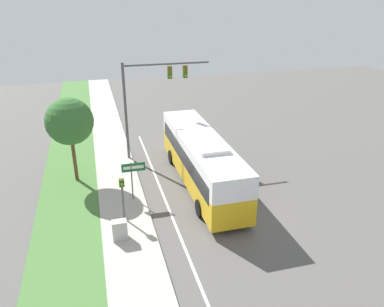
{
  "coord_description": "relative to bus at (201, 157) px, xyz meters",
  "views": [
    {
      "loc": [
        -7.33,
        -16.67,
        11.86
      ],
      "look_at": [
        -1.17,
        5.86,
        1.84
      ],
      "focal_mm": 35.0,
      "sensor_mm": 36.0,
      "label": 1
    }
  ],
  "objects": [
    {
      "name": "ground_plane",
      "position": [
        0.83,
        -4.85,
        -1.95
      ],
      "size": [
        80.0,
        80.0,
        0.0
      ],
      "primitive_type": "plane",
      "color": "#565451"
    },
    {
      "name": "sidewalk",
      "position": [
        -5.37,
        -4.85,
        -1.89
      ],
      "size": [
        2.8,
        80.0,
        0.12
      ],
      "color": "#ADA89E",
      "rests_on": "ground_plane"
    },
    {
      "name": "grass_verge",
      "position": [
        -8.57,
        -4.85,
        -1.9
      ],
      "size": [
        3.6,
        80.0,
        0.1
      ],
      "color": "#477538",
      "rests_on": "ground_plane"
    },
    {
      "name": "lane_divider_near",
      "position": [
        -2.77,
        -4.85,
        -1.95
      ],
      "size": [
        0.14,
        30.0,
        0.01
      ],
      "color": "silver",
      "rests_on": "ground_plane"
    },
    {
      "name": "bus",
      "position": [
        0.0,
        0.0,
        0.0
      ],
      "size": [
        2.69,
        12.27,
        3.58
      ],
      "color": "gold",
      "rests_on": "ground_plane"
    },
    {
      "name": "signal_gantry",
      "position": [
        -2.4,
        5.4,
        3.3
      ],
      "size": [
        6.44,
        0.41,
        7.41
      ],
      "color": "#4C4C51",
      "rests_on": "ground_plane"
    },
    {
      "name": "pedestrian_signal",
      "position": [
        -5.45,
        -3.21,
        -0.11
      ],
      "size": [
        0.28,
        0.34,
        2.66
      ],
      "color": "#4C4C51",
      "rests_on": "ground_plane"
    },
    {
      "name": "street_sign",
      "position": [
        -4.61,
        -1.03,
        -0.08
      ],
      "size": [
        1.43,
        0.08,
        2.57
      ],
      "color": "#4C4C51",
      "rests_on": "ground_plane"
    },
    {
      "name": "utility_cabinet",
      "position": [
        -5.84,
        -4.99,
        -1.29
      ],
      "size": [
        0.76,
        0.5,
        1.08
      ],
      "color": "#A8A8A3",
      "rests_on": "sidewalk"
    },
    {
      "name": "roadside_tree",
      "position": [
        -8.07,
        2.62,
        2.33
      ],
      "size": [
        3.08,
        3.08,
        5.74
      ],
      "color": "brown",
      "rests_on": "grass_verge"
    }
  ]
}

